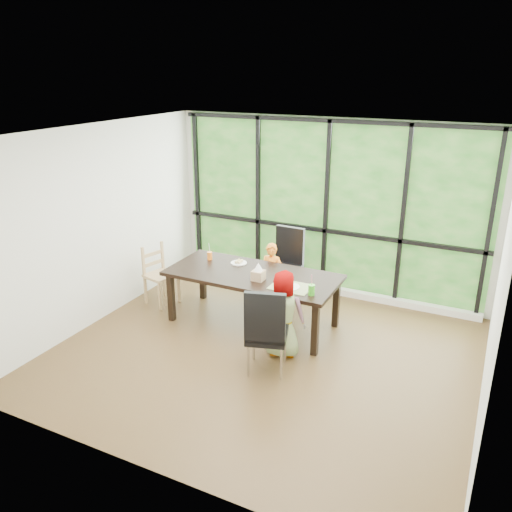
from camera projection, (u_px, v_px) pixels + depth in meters
name	position (u px, v px, depth m)	size (l,w,h in m)	color
ground	(264.00, 353.00, 6.48)	(5.00, 5.00, 0.00)	black
back_wall	(327.00, 208.00, 7.91)	(5.00, 5.00, 0.00)	silver
foliage_backdrop	(327.00, 208.00, 7.90)	(4.80, 0.02, 2.65)	#174A15
window_mullions	(326.00, 209.00, 7.86)	(4.80, 0.06, 2.65)	black
window_sill	(321.00, 288.00, 8.28)	(4.80, 0.12, 0.10)	silver
dining_table	(253.00, 299.00, 7.12)	(2.33, 1.04, 0.75)	black
chair_window_leather	(284.00, 264.00, 7.91)	(0.46, 0.46, 1.08)	black
chair_interior_leather	(267.00, 329.00, 5.96)	(0.46, 0.46, 1.08)	black
chair_end_beech	(161.00, 275.00, 7.72)	(0.42, 0.40, 0.90)	tan
child_toddler	(271.00, 276.00, 7.61)	(0.36, 0.23, 0.98)	orange
child_older	(282.00, 314.00, 6.29)	(0.54, 0.35, 1.11)	slate
placemat	(291.00, 287.00, 6.56)	(0.51, 0.37, 0.01)	tan
plate_far	(239.00, 263.00, 7.35)	(0.23, 0.23, 0.01)	white
plate_near	(289.00, 287.00, 6.55)	(0.27, 0.27, 0.02)	white
orange_cup	(210.00, 256.00, 7.48)	(0.07, 0.07, 0.11)	orange
green_cup	(311.00, 290.00, 6.32)	(0.08, 0.08, 0.13)	#43D028
tissue_box	(258.00, 275.00, 6.76)	(0.15, 0.15, 0.13)	tan
crepe_rolls_far	(239.00, 261.00, 7.34)	(0.10, 0.12, 0.04)	tan
crepe_rolls_near	(289.00, 285.00, 6.54)	(0.10, 0.12, 0.04)	tan
straw_white	(209.00, 249.00, 7.44)	(0.01, 0.01, 0.20)	white
straw_pink	(312.00, 282.00, 6.28)	(0.01, 0.01, 0.20)	pink
tissue	(258.00, 267.00, 6.71)	(0.12, 0.12, 0.11)	white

